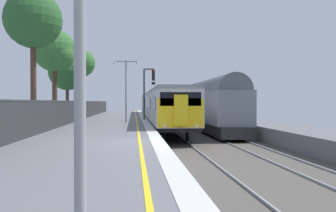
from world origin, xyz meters
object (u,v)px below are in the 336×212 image
background_tree_centre (80,64)px  background_tree_back (56,52)px  signal_gantry (147,88)px  platform_lamp_mid (126,85)px  commuter_train_at_platform (158,105)px  background_tree_left (34,21)px  background_tree_right (67,73)px  freight_train_adjacent_track (201,104)px

background_tree_centre → background_tree_back: size_ratio=1.11×
signal_gantry → platform_lamp_mid: size_ratio=0.95×
platform_lamp_mid → background_tree_centre: background_tree_centre is taller
commuter_train_at_platform → background_tree_left: (-8.59, -18.34, 5.17)m
background_tree_centre → background_tree_right: 10.10m
background_tree_back → background_tree_centre: bearing=91.8°
commuter_train_at_platform → background_tree_back: size_ratio=5.15×
background_tree_centre → background_tree_back: bearing=-88.2°
background_tree_back → commuter_train_at_platform: bearing=45.0°
background_tree_left → background_tree_back: bearing=94.0°
background_tree_left → platform_lamp_mid: bearing=53.6°
commuter_train_at_platform → signal_gantry: (-1.46, -7.15, 1.70)m
background_tree_back → signal_gantry: bearing=15.0°
background_tree_left → background_tree_back: background_tree_left is taller
platform_lamp_mid → background_tree_back: 6.86m
background_tree_left → background_tree_back: 9.16m
signal_gantry → background_tree_right: bearing=146.0°
commuter_train_at_platform → background_tree_centre: background_tree_centre is taller
freight_train_adjacent_track → background_tree_centre: background_tree_centre is taller
background_tree_back → freight_train_adjacent_track: bearing=19.3°
commuter_train_at_platform → background_tree_right: bearing=-170.5°
platform_lamp_mid → background_tree_left: bearing=-126.4°
signal_gantry → background_tree_centre: bearing=118.3°
background_tree_right → freight_train_adjacent_track: bearing=-12.3°
signal_gantry → platform_lamp_mid: (-1.85, -4.06, 0.03)m
platform_lamp_mid → background_tree_centre: size_ratio=0.58×
freight_train_adjacent_track → background_tree_right: bearing=167.7°
background_tree_left → background_tree_centre: (-1.21, 26.64, 0.21)m
platform_lamp_mid → commuter_train_at_platform: bearing=73.5°
freight_train_adjacent_track → background_tree_back: 14.68m
signal_gantry → background_tree_centre: size_ratio=0.54×
freight_train_adjacent_track → background_tree_right: 14.35m
platform_lamp_mid → background_tree_left: size_ratio=0.61×
commuter_train_at_platform → freight_train_adjacent_track: bearing=-48.9°
signal_gantry → background_tree_back: size_ratio=0.61×
freight_train_adjacent_track → platform_lamp_mid: bearing=-137.9°
platform_lamp_mid → background_tree_right: 11.62m
background_tree_centre → background_tree_right: background_tree_centre is taller
signal_gantry → background_tree_centre: 17.93m
commuter_train_at_platform → platform_lamp_mid: 11.81m
platform_lamp_mid → signal_gantry: bearing=65.4°
signal_gantry → background_tree_left: size_ratio=0.57×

